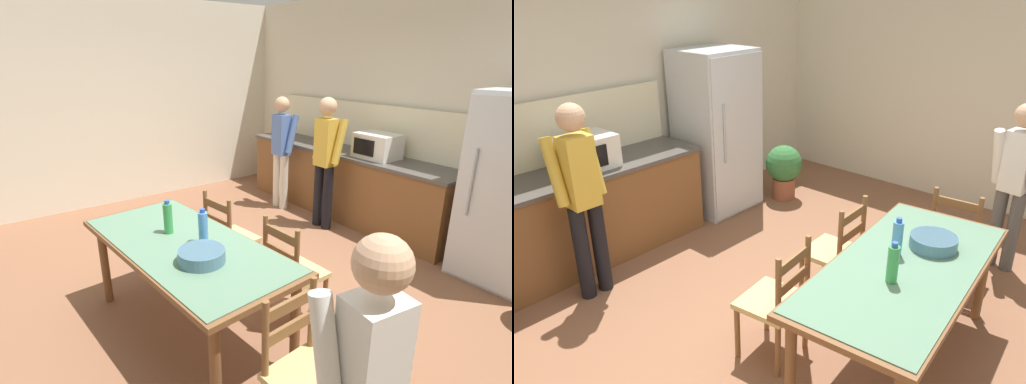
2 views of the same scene
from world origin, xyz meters
The scene contains 15 objects.
ground_plane centered at (0.00, 0.00, 0.00)m, with size 8.32×8.32×0.00m, color brown.
wall_back centered at (0.00, 2.66, 1.45)m, with size 6.52×0.12×2.90m, color beige.
wall_left centered at (-3.26, 0.00, 1.45)m, with size 0.12×5.20×2.90m, color beige.
kitchen_counter centered at (-0.89, 2.23, 0.46)m, with size 3.23×0.66×0.91m.
counter_splashback centered at (-0.89, 2.54, 1.21)m, with size 3.19×0.03×0.60m, color beige.
microwave centered at (-0.38, 2.21, 1.06)m, with size 0.50×0.39×0.30m.
dining_table centered at (0.17, -0.66, 0.69)m, with size 1.94×1.01×0.78m.
bottle_near_centre centered at (-0.07, -0.68, 0.90)m, with size 0.07×0.07×0.27m.
bottle_off_centre centered at (0.25, -0.54, 0.90)m, with size 0.07×0.07×0.27m.
serving_bowl centered at (0.50, -0.69, 0.83)m, with size 0.32×0.32×0.09m.
chair_side_far_right centered at (0.52, 0.09, 0.44)m, with size 0.44×0.42×0.91m.
chair_head_end centered at (1.39, -0.55, 0.44)m, with size 0.43×0.45×0.91m.
chair_side_far_left centered at (-0.31, 0.02, 0.44)m, with size 0.46×0.44×0.91m.
person_at_sink centered at (-1.61, 1.71, 0.89)m, with size 0.40×0.27×1.58m.
person_at_counter centered at (-0.73, 1.69, 0.92)m, with size 0.41×0.28×1.64m.
Camera 1 is at (2.65, -1.79, 2.08)m, focal length 28.00 mm.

